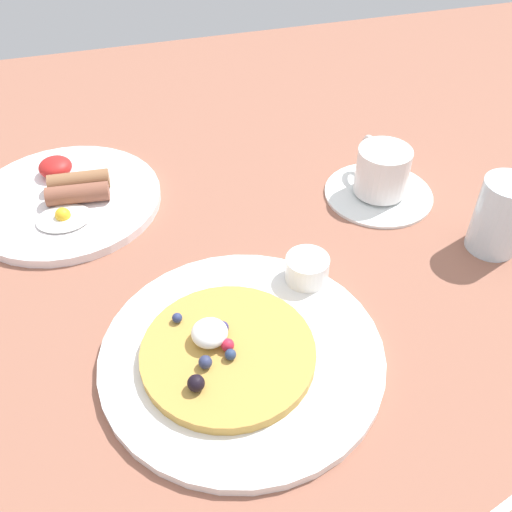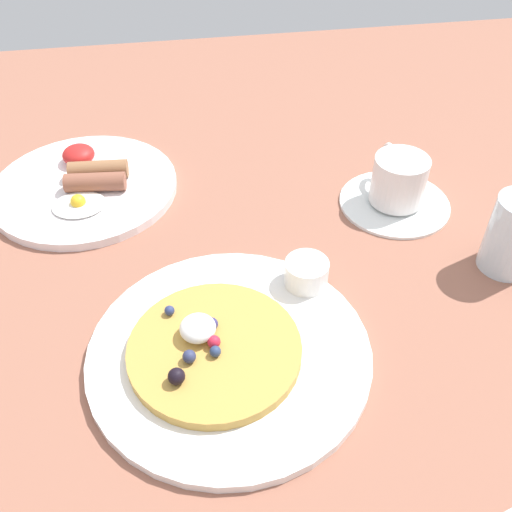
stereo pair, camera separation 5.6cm
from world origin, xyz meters
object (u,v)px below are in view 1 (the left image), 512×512
at_px(syrup_ramekin, 307,268).
at_px(coffee_saucer, 378,193).
at_px(coffee_cup, 382,169).
at_px(water_glass, 500,216).
at_px(pancake_plate, 242,355).
at_px(breakfast_plate, 66,200).

distance_m(syrup_ramekin, coffee_saucer, 0.21).
height_order(syrup_ramekin, coffee_saucer, syrup_ramekin).
relative_size(coffee_saucer, coffee_cup, 1.43).
bearing_deg(water_glass, syrup_ramekin, -179.81).
bearing_deg(syrup_ramekin, water_glass, 0.19).
bearing_deg(water_glass, pancake_plate, -166.53).
xyz_separation_m(breakfast_plate, water_glass, (0.51, -0.23, 0.04)).
bearing_deg(pancake_plate, coffee_saucer, 40.64).
height_order(syrup_ramekin, water_glass, water_glass).
xyz_separation_m(breakfast_plate, coffee_saucer, (0.42, -0.10, -0.00)).
bearing_deg(coffee_saucer, syrup_ramekin, -138.65).
bearing_deg(coffee_saucer, pancake_plate, -139.36).
bearing_deg(syrup_ramekin, pancake_plate, -140.51).
xyz_separation_m(coffee_saucer, water_glass, (0.09, -0.14, 0.04)).
xyz_separation_m(syrup_ramekin, coffee_cup, (0.16, 0.14, 0.01)).
distance_m(syrup_ramekin, coffee_cup, 0.21).
bearing_deg(water_glass, coffee_cup, 122.80).
height_order(pancake_plate, syrup_ramekin, syrup_ramekin).
distance_m(pancake_plate, coffee_cup, 0.34).
relative_size(syrup_ramekin, breakfast_plate, 0.20).
relative_size(syrup_ramekin, water_glass, 0.52).
bearing_deg(coffee_cup, coffee_saucer, -91.41).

